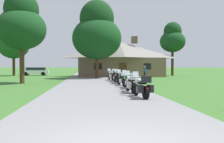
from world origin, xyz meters
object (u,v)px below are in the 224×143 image
object	(u,v)px
motorcycle_white_second_in_row	(132,84)
bystander_blue_shirt_near_lodge	(145,72)
motorcycle_green_third_in_row	(128,81)
motorcycle_white_farthest_in_row	(111,75)
tree_by_lodge_front	(97,33)
tree_right_of_lodge	(173,39)
motorcycle_green_fourth_in_row	(122,79)
motorcycle_silver_fifth_in_row	(118,77)
tree_left_near	(22,24)
parked_white_suv_far_left	(35,71)
tree_left_far	(14,42)
motorcycle_silver_nearest_to_camera	(142,87)
motorcycle_green_sixth_in_row	(115,76)

from	to	relation	value
motorcycle_white_second_in_row	bystander_blue_shirt_near_lodge	bearing A→B (deg)	69.83
motorcycle_green_third_in_row	bystander_blue_shirt_near_lodge	xyz separation A→B (m)	(4.49, 13.72, 0.31)
motorcycle_white_farthest_in_row	tree_by_lodge_front	xyz separation A→B (m)	(-1.42, 5.30, 5.48)
motorcycle_white_second_in_row	tree_right_of_lodge	xyz separation A→B (m)	(11.83, 25.67, 5.71)
motorcycle_green_fourth_in_row	motorcycle_silver_fifth_in_row	world-z (taller)	same
tree_left_near	tree_right_of_lodge	xyz separation A→B (m)	(20.59, 16.50, 0.69)
motorcycle_green_fourth_in_row	tree_by_lodge_front	world-z (taller)	tree_by_lodge_front
tree_left_near	parked_white_suv_far_left	size ratio (longest dim) A/B	1.82
motorcycle_white_second_in_row	tree_left_far	world-z (taller)	tree_left_far
parked_white_suv_far_left	motorcycle_silver_nearest_to_camera	bearing A→B (deg)	-163.63
motorcycle_silver_nearest_to_camera	tree_left_near	distance (m)	15.36
motorcycle_white_second_in_row	bystander_blue_shirt_near_lodge	size ratio (longest dim) A/B	1.25
bystander_blue_shirt_near_lodge	motorcycle_green_sixth_in_row	bearing A→B (deg)	131.45
tree_right_of_lodge	motorcycle_white_farthest_in_row	bearing A→B (deg)	-131.77
motorcycle_silver_nearest_to_camera	motorcycle_white_farthest_in_row	bearing A→B (deg)	82.87
motorcycle_green_sixth_in_row	parked_white_suv_far_left	bearing A→B (deg)	123.17
motorcycle_silver_fifth_in_row	tree_left_far	distance (m)	25.36
motorcycle_green_sixth_in_row	bystander_blue_shirt_near_lodge	bearing A→B (deg)	54.35
tree_left_far	tree_right_of_lodge	xyz separation A→B (m)	(26.79, -1.80, 0.70)
parked_white_suv_far_left	motorcycle_green_sixth_in_row	bearing A→B (deg)	-152.01
tree_by_lodge_front	motorcycle_silver_fifth_in_row	bearing A→B (deg)	-81.32
motorcycle_silver_nearest_to_camera	tree_left_far	xyz separation A→B (m)	(-15.08, 29.79, 5.01)
motorcycle_green_third_in_row	tree_left_near	bearing A→B (deg)	135.57
motorcycle_green_third_in_row	bystander_blue_shirt_near_lodge	bearing A→B (deg)	63.16
motorcycle_green_third_in_row	tree_right_of_lodge	world-z (taller)	tree_right_of_lodge
motorcycle_green_sixth_in_row	tree_left_near	size ratio (longest dim) A/B	0.24
motorcycle_silver_fifth_in_row	tree_left_near	bearing A→B (deg)	170.08
motorcycle_white_second_in_row	motorcycle_silver_fifth_in_row	bearing A→B (deg)	84.95
motorcycle_white_second_in_row	bystander_blue_shirt_near_lodge	distance (m)	17.08
motorcycle_silver_nearest_to_camera	motorcycle_white_second_in_row	size ratio (longest dim) A/B	1.00
tree_left_far	tree_by_lodge_front	size ratio (longest dim) A/B	0.86
motorcycle_green_third_in_row	motorcycle_silver_nearest_to_camera	bearing A→B (deg)	-100.44
motorcycle_white_second_in_row	motorcycle_green_third_in_row	bearing A→B (deg)	80.29
motorcycle_white_farthest_in_row	bystander_blue_shirt_near_lodge	bearing A→B (deg)	29.87
tree_left_far	tree_right_of_lodge	distance (m)	26.86
motorcycle_green_sixth_in_row	tree_left_far	xyz separation A→B (m)	(-15.09, 17.36, 5.00)
motorcycle_silver_fifth_in_row	motorcycle_green_third_in_row	bearing A→B (deg)	-89.27
tree_left_near	tree_left_far	bearing A→B (deg)	108.72
motorcycle_white_second_in_row	motorcycle_green_third_in_row	distance (m)	2.70
motorcycle_white_second_in_row	tree_left_far	distance (m)	31.68
tree_left_far	motorcycle_silver_fifth_in_row	bearing A→B (deg)	-52.59
motorcycle_white_second_in_row	tree_left_far	xyz separation A→B (m)	(-14.96, 27.47, 5.01)
motorcycle_silver_nearest_to_camera	tree_by_lodge_front	xyz separation A→B (m)	(-1.51, 20.07, 5.48)
motorcycle_white_second_in_row	tree_right_of_lodge	world-z (taller)	tree_right_of_lodge
bystander_blue_shirt_near_lodge	tree_by_lodge_front	bearing A→B (deg)	65.36
parked_white_suv_far_left	tree_left_near	bearing A→B (deg)	-175.93
motorcycle_silver_fifth_in_row	motorcycle_green_sixth_in_row	size ratio (longest dim) A/B	1.00
bystander_blue_shirt_near_lodge	motorcycle_green_third_in_row	bearing A→B (deg)	149.66
motorcycle_green_third_in_row	tree_left_near	size ratio (longest dim) A/B	0.24
motorcycle_white_second_in_row	tree_by_lodge_front	xyz separation A→B (m)	(-1.39, 17.76, 5.48)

